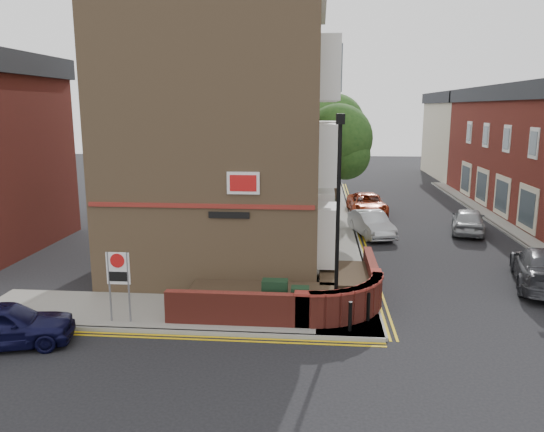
% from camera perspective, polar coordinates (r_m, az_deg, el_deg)
% --- Properties ---
extents(ground, '(120.00, 120.00, 0.00)m').
position_cam_1_polar(ground, '(15.87, 1.01, -12.95)').
color(ground, black).
rests_on(ground, ground).
extents(pavement_corner, '(13.00, 3.00, 0.12)m').
position_cam_1_polar(pavement_corner, '(17.77, -10.15, -10.16)').
color(pavement_corner, gray).
rests_on(pavement_corner, ground).
extents(pavement_main, '(2.00, 32.00, 0.12)m').
position_cam_1_polar(pavement_main, '(31.12, 6.78, -0.61)').
color(pavement_main, gray).
rests_on(pavement_main, ground).
extents(kerb_side, '(13.00, 0.15, 0.12)m').
position_cam_1_polar(kerb_side, '(16.45, -11.53, -12.06)').
color(kerb_side, gray).
rests_on(kerb_side, ground).
extents(kerb_main_near, '(0.15, 32.00, 0.12)m').
position_cam_1_polar(kerb_main_near, '(31.16, 8.62, -0.64)').
color(kerb_main_near, gray).
rests_on(kerb_main_near, ground).
extents(kerb_main_far, '(0.15, 40.00, 0.12)m').
position_cam_1_polar(kerb_main_far, '(29.90, 24.47, -2.09)').
color(kerb_main_far, gray).
rests_on(kerb_main_far, ground).
extents(yellow_lines_side, '(13.00, 0.28, 0.01)m').
position_cam_1_polar(yellow_lines_side, '(16.25, -11.77, -12.58)').
color(yellow_lines_side, gold).
rests_on(yellow_lines_side, ground).
extents(yellow_lines_main, '(0.28, 32.00, 0.01)m').
position_cam_1_polar(yellow_lines_main, '(31.19, 9.07, -0.74)').
color(yellow_lines_main, gold).
rests_on(yellow_lines_main, ground).
extents(corner_building, '(8.95, 10.40, 13.60)m').
position_cam_1_polar(corner_building, '(22.74, -4.77, 10.63)').
color(corner_building, '#8C6C4A').
rests_on(corner_building, ground).
extents(garden_wall, '(6.80, 6.00, 1.20)m').
position_cam_1_polar(garden_wall, '(18.17, 1.57, -9.68)').
color(garden_wall, maroon).
rests_on(garden_wall, ground).
extents(lamppost, '(0.25, 0.50, 6.30)m').
position_cam_1_polar(lamppost, '(15.95, 7.10, -0.25)').
color(lamppost, black).
rests_on(lamppost, pavement_corner).
extents(utility_cabinet_large, '(0.80, 0.45, 1.20)m').
position_cam_1_polar(utility_cabinet_large, '(16.82, 0.30, -8.84)').
color(utility_cabinet_large, black).
rests_on(utility_cabinet_large, pavement_corner).
extents(utility_cabinet_small, '(0.55, 0.40, 1.10)m').
position_cam_1_polar(utility_cabinet_small, '(16.51, 3.02, -9.44)').
color(utility_cabinet_small, black).
rests_on(utility_cabinet_small, pavement_corner).
extents(bollard_near, '(0.11, 0.11, 0.90)m').
position_cam_1_polar(bollard_near, '(16.02, 8.40, -10.63)').
color(bollard_near, black).
rests_on(bollard_near, pavement_corner).
extents(bollard_far, '(0.11, 0.11, 0.90)m').
position_cam_1_polar(bollard_far, '(16.80, 10.32, -9.60)').
color(bollard_far, black).
rests_on(bollard_far, pavement_corner).
extents(zone_sign, '(0.72, 0.07, 2.20)m').
position_cam_1_polar(zone_sign, '(16.81, -16.20, -6.00)').
color(zone_sign, slate).
rests_on(zone_sign, pavement_corner).
extents(far_terrace_cream, '(5.40, 12.40, 8.00)m').
position_cam_1_polar(far_terrace_cream, '(54.18, 19.68, 8.24)').
color(far_terrace_cream, beige).
rests_on(far_terrace_cream, ground).
extents(tree_near, '(3.64, 3.65, 6.70)m').
position_cam_1_polar(tree_near, '(28.53, 7.11, 7.71)').
color(tree_near, '#382B1E').
rests_on(tree_near, pavement_main).
extents(tree_mid, '(4.03, 4.03, 7.42)m').
position_cam_1_polar(tree_mid, '(36.49, 6.71, 9.33)').
color(tree_mid, '#382B1E').
rests_on(tree_mid, pavement_main).
extents(tree_far, '(3.81, 3.81, 7.00)m').
position_cam_1_polar(tree_far, '(44.49, 6.42, 9.36)').
color(tree_far, '#382B1E').
rests_on(tree_far, pavement_main).
extents(traffic_light_assembly, '(0.20, 0.16, 4.20)m').
position_cam_1_polar(traffic_light_assembly, '(39.61, 7.09, 5.99)').
color(traffic_light_assembly, black).
rests_on(traffic_light_assembly, pavement_main).
extents(navy_hatchback, '(4.07, 2.52, 1.29)m').
position_cam_1_polar(navy_hatchback, '(16.86, -26.96, -10.38)').
color(navy_hatchback, black).
rests_on(navy_hatchback, ground).
extents(silver_car_near, '(2.34, 4.16, 1.30)m').
position_cam_1_polar(silver_car_near, '(28.06, 10.64, -0.84)').
color(silver_car_near, '#AAAEB2').
rests_on(silver_car_near, ground).
extents(red_car_main, '(2.41, 4.84, 1.32)m').
position_cam_1_polar(red_car_main, '(33.73, 10.18, 1.28)').
color(red_car_main, '#962A10').
rests_on(red_car_main, ground).
extents(silver_car_far, '(2.53, 4.32, 1.38)m').
position_cam_1_polar(silver_car_far, '(30.10, 20.36, -0.45)').
color(silver_car_far, gray).
rests_on(silver_car_far, ground).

